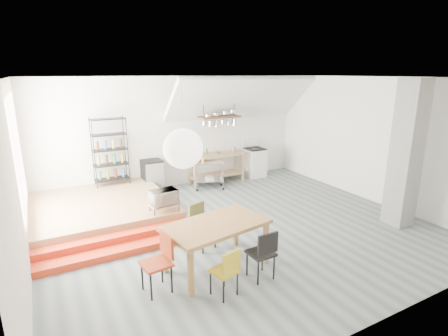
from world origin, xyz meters
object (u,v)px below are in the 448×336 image
dining_table (216,228)px  rolling_cart (209,171)px  stove (254,162)px  mini_fridge (153,176)px

dining_table → rolling_cart: dining_table is taller
stove → dining_table: bearing=-129.9°
stove → dining_table: stove is taller
dining_table → mini_fridge: mini_fridge is taller
stove → dining_table: size_ratio=0.62×
stove → mini_fridge: stove is taller
dining_table → rolling_cart: size_ratio=2.04×
dining_table → mini_fridge: size_ratio=2.03×
stove → rolling_cart: (-1.86, -0.46, 0.05)m
mini_fridge → rolling_cart: bearing=-18.0°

